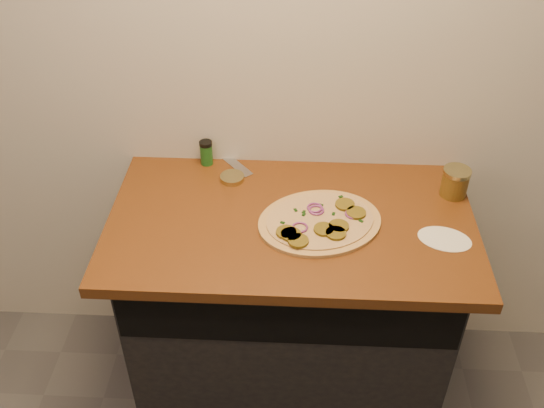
# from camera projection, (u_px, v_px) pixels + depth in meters

# --- Properties ---
(cabinet) EXTENTS (1.10, 0.60, 0.86)m
(cabinet) POSITION_uv_depth(u_px,v_px,m) (289.00, 308.00, 2.29)
(cabinet) COLOR black
(cabinet) RESTS_ON ground
(countertop) EXTENTS (1.20, 0.70, 0.04)m
(countertop) POSITION_uv_depth(u_px,v_px,m) (291.00, 223.00, 1.99)
(countertop) COLOR brown
(countertop) RESTS_ON cabinet
(pizza) EXTENTS (0.50, 0.50, 0.03)m
(pizza) POSITION_uv_depth(u_px,v_px,m) (320.00, 222.00, 1.95)
(pizza) COLOR tan
(pizza) RESTS_ON countertop
(chefs_knife) EXTENTS (0.20, 0.24, 0.02)m
(chefs_knife) POSITION_uv_depth(u_px,v_px,m) (224.00, 155.00, 2.26)
(chefs_knife) COLOR #B7BAC1
(chefs_knife) RESTS_ON countertop
(mason_jar_lid) EXTENTS (0.11, 0.11, 0.02)m
(mason_jar_lid) POSITION_uv_depth(u_px,v_px,m) (232.00, 178.00, 2.14)
(mason_jar_lid) COLOR tan
(mason_jar_lid) RESTS_ON countertop
(salsa_jar) EXTENTS (0.09, 0.09, 0.10)m
(salsa_jar) POSITION_uv_depth(u_px,v_px,m) (455.00, 182.00, 2.05)
(salsa_jar) COLOR maroon
(salsa_jar) RESTS_ON countertop
(spice_shaker) EXTENTS (0.05, 0.05, 0.09)m
(spice_shaker) POSITION_uv_depth(u_px,v_px,m) (206.00, 153.00, 2.20)
(spice_shaker) COLOR #1C5A1D
(spice_shaker) RESTS_ON countertop
(flour_spill) EXTENTS (0.21, 0.21, 0.00)m
(flour_spill) POSITION_uv_depth(u_px,v_px,m) (444.00, 239.00, 1.90)
(flour_spill) COLOR white
(flour_spill) RESTS_ON countertop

